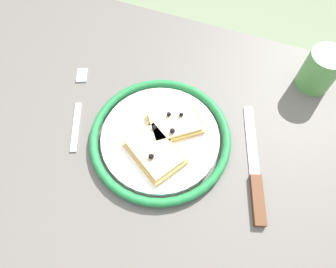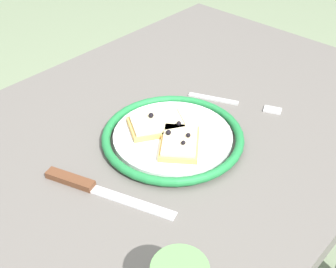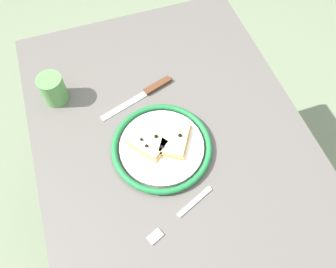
# 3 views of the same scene
# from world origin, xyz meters

# --- Properties ---
(dining_table) EXTENTS (1.11, 0.74, 0.76)m
(dining_table) POSITION_xyz_m (0.00, 0.00, 0.67)
(dining_table) COLOR #5B5651
(dining_table) RESTS_ON ground_plane
(plate) EXTENTS (0.27, 0.27, 0.02)m
(plate) POSITION_xyz_m (0.03, 0.04, 0.77)
(plate) COLOR white
(plate) RESTS_ON dining_table
(pizza_slice_near) EXTENTS (0.13, 0.12, 0.03)m
(pizza_slice_near) POSITION_xyz_m (0.03, 0.00, 0.78)
(pizza_slice_near) COLOR tan
(pizza_slice_near) RESTS_ON plate
(pizza_slice_far) EXTENTS (0.12, 0.12, 0.03)m
(pizza_slice_far) POSITION_xyz_m (0.04, 0.07, 0.78)
(pizza_slice_far) COLOR tan
(pizza_slice_far) RESTS_ON plate
(knife) EXTENTS (0.09, 0.23, 0.01)m
(knife) POSITION_xyz_m (0.22, 0.02, 0.76)
(knife) COLOR silver
(knife) RESTS_ON dining_table
(fork) EXTENTS (0.09, 0.19, 0.00)m
(fork) POSITION_xyz_m (-0.16, 0.05, 0.76)
(fork) COLOR beige
(fork) RESTS_ON dining_table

